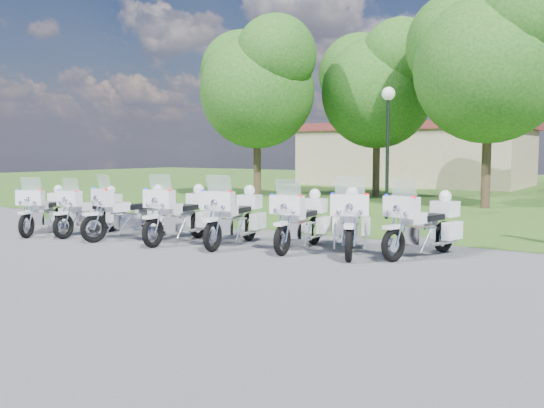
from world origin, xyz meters
The scene contains 15 objects.
ground centered at (0.00, 0.00, 0.00)m, with size 100.00×100.00×0.00m, color #505055.
grass_lawn centered at (0.00, 27.00, 0.00)m, with size 100.00×48.00×0.01m, color #31591C.
motorcycle_0 centered at (-5.95, -0.91, 0.66)m, with size 1.38×2.19×1.58m.
motorcycle_1 centered at (-4.67, -0.40, 0.66)m, with size 0.84×2.35×1.57m.
motorcycle_2 centered at (-3.18, -0.35, 0.71)m, with size 1.25×2.46×1.69m.
motorcycle_3 centered at (-1.76, -0.07, 0.72)m, with size 0.97×2.56×1.72m.
motorcycle_4 centered at (-0.30, 0.25, 0.72)m, with size 1.09×2.55×1.72m.
motorcycle_5 centered at (1.35, 0.62, 0.69)m, with size 0.98×2.47×1.66m.
motorcycle_6 centered at (2.55, 0.73, 0.73)m, with size 1.51×2.43×1.75m.
motorcycle_7 centered at (4.03, 1.27, 0.71)m, with size 1.25×2.48×1.70m.
lamp_post centered at (0.54, 7.54, 3.28)m, with size 0.44×0.44×4.37m.
tree_0 centered at (-8.25, 12.59, 5.63)m, with size 6.38×5.44×8.50m.
tree_1 centered at (-3.90, 16.70, 5.66)m, with size 6.42×5.48×8.55m.
tree_2 centered at (2.25, 13.37, 6.04)m, with size 6.84×5.84×9.12m.
building_west centered at (-6.00, 28.00, 2.07)m, with size 14.56×8.32×4.10m.
Camera 1 is at (8.43, -11.34, 2.26)m, focal length 40.00 mm.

